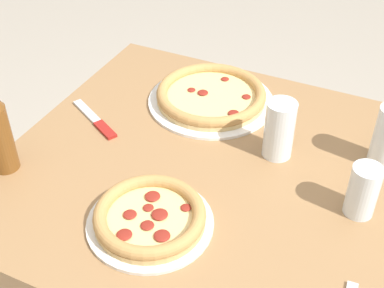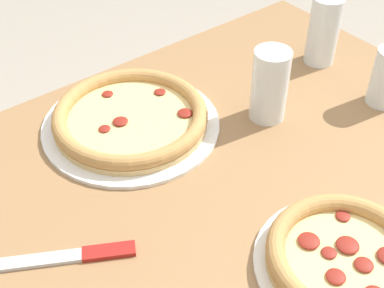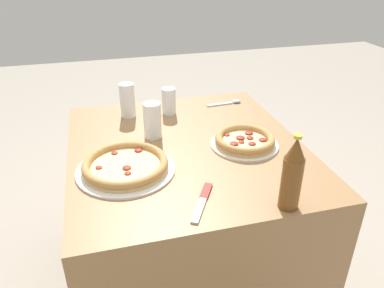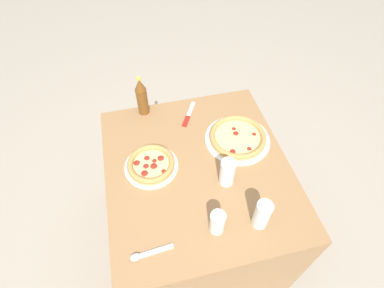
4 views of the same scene
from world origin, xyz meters
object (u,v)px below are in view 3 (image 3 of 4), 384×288
object	(u,v)px
pizza_pepperoni	(245,141)
knife	(203,200)
pizza_salami	(125,166)
glass_iced_tea	(168,102)
glass_cola	(128,101)
glass_orange_juice	(152,121)
beer_bottle	(292,174)
spoon	(229,102)

from	to	relation	value
pizza_pepperoni	knife	xyz separation A→B (m)	(0.30, -0.26, -0.02)
pizza_salami	glass_iced_tea	world-z (taller)	glass_iced_tea
knife	glass_cola	bearing A→B (deg)	-168.11
pizza_pepperoni	glass_iced_tea	distance (m)	0.44
glass_orange_juice	beer_bottle	bearing A→B (deg)	29.48
pizza_salami	spoon	distance (m)	0.73
spoon	beer_bottle	bearing A→B (deg)	-7.54
beer_bottle	pizza_salami	bearing A→B (deg)	-125.85
glass_orange_juice	knife	distance (m)	0.47
glass_cola	glass_orange_juice	xyz separation A→B (m)	(0.23, 0.07, -0.00)
glass_cola	spoon	size ratio (longest dim) A/B	0.86
knife	glass_orange_juice	bearing A→B (deg)	-171.01
pizza_salami	glass_iced_tea	distance (m)	0.51
beer_bottle	knife	size ratio (longest dim) A/B	1.30
pizza_pepperoni	pizza_salami	bearing A→B (deg)	-81.92
pizza_pepperoni	beer_bottle	size ratio (longest dim) A/B	1.09
glass_orange_juice	spoon	distance (m)	0.49
pizza_salami	spoon	bearing A→B (deg)	131.18
glass_cola	spoon	xyz separation A→B (m)	(-0.02, 0.49, -0.06)
glass_cola	knife	world-z (taller)	glass_cola
pizza_salami	pizza_pepperoni	world-z (taller)	same
glass_orange_juice	glass_iced_tea	bearing A→B (deg)	153.52
glass_cola	pizza_pepperoni	bearing A→B (deg)	45.52
pizza_salami	glass_cola	xyz separation A→B (m)	(-0.46, 0.06, 0.05)
pizza_pepperoni	glass_orange_juice	distance (m)	0.37
glass_cola	spoon	world-z (taller)	glass_cola
pizza_pepperoni	spoon	xyz separation A→B (m)	(-0.42, 0.09, -0.01)
pizza_pepperoni	glass_cola	distance (m)	0.57
glass_cola	beer_bottle	distance (m)	0.87
pizza_salami	glass_cola	bearing A→B (deg)	172.43
glass_orange_juice	glass_iced_tea	xyz separation A→B (m)	(-0.21, 0.11, -0.02)
beer_bottle	pizza_pepperoni	bearing A→B (deg)	177.40
spoon	glass_cola	bearing A→B (deg)	-87.36
glass_orange_juice	spoon	xyz separation A→B (m)	(-0.25, 0.42, -0.06)
pizza_pepperoni	beer_bottle	xyz separation A→B (m)	(0.39, -0.02, 0.09)
glass_cola	knife	size ratio (longest dim) A/B	0.82
pizza_salami	pizza_pepperoni	xyz separation A→B (m)	(-0.07, 0.46, 0.00)
glass_cola	knife	xyz separation A→B (m)	(0.69, 0.15, -0.07)
glass_orange_juice	glass_iced_tea	distance (m)	0.24
beer_bottle	glass_iced_tea	bearing A→B (deg)	-165.07
glass_iced_tea	beer_bottle	xyz separation A→B (m)	(0.76, 0.20, 0.06)
glass_iced_tea	spoon	distance (m)	0.32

